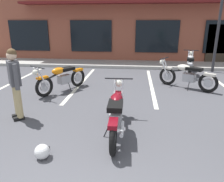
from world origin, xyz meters
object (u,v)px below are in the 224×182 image
at_px(motorcycle_silver_naked, 190,64).
at_px(helmet_on_pavement, 42,152).
at_px(motorcycle_foreground_classic, 116,113).
at_px(motorcycle_blue_standard, 62,78).
at_px(person_in_black_shirt, 15,80).
at_px(motorcycle_black_cruiser, 186,75).

xyz_separation_m(motorcycle_silver_naked, helmet_on_pavement, (-3.88, -6.62, -0.33)).
height_order(motorcycle_foreground_classic, motorcycle_silver_naked, same).
bearing_deg(motorcycle_blue_standard, motorcycle_silver_naked, 31.62).
relative_size(motorcycle_blue_standard, helmet_on_pavement, 7.23).
bearing_deg(motorcycle_foreground_classic, person_in_black_shirt, 168.39).
height_order(motorcycle_foreground_classic, helmet_on_pavement, motorcycle_foreground_classic).
bearing_deg(motorcycle_blue_standard, motorcycle_foreground_classic, -52.44).
distance_m(motorcycle_blue_standard, person_in_black_shirt, 2.26).
relative_size(motorcycle_silver_naked, helmet_on_pavement, 8.01).
bearing_deg(person_in_black_shirt, motorcycle_black_cruiser, 33.69).
xyz_separation_m(motorcycle_black_cruiser, motorcycle_silver_naked, (0.59, 2.12, 0.00)).
height_order(motorcycle_foreground_classic, person_in_black_shirt, person_in_black_shirt).
bearing_deg(motorcycle_black_cruiser, motorcycle_silver_naked, 74.40).
bearing_deg(motorcycle_black_cruiser, person_in_black_shirt, -146.31).
bearing_deg(motorcycle_blue_standard, helmet_on_pavement, -76.47).
relative_size(motorcycle_foreground_classic, helmet_on_pavement, 8.11).
xyz_separation_m(motorcycle_foreground_classic, person_in_black_shirt, (-2.39, 0.49, 0.49)).
distance_m(motorcycle_black_cruiser, motorcycle_blue_standard, 4.26).
bearing_deg(motorcycle_silver_naked, person_in_black_shirt, -134.87).
xyz_separation_m(person_in_black_shirt, helmet_on_pavement, (1.22, -1.50, -0.82)).
bearing_deg(motorcycle_silver_naked, motorcycle_black_cruiser, -105.60).
bearing_deg(helmet_on_pavement, person_in_black_shirt, 129.07).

